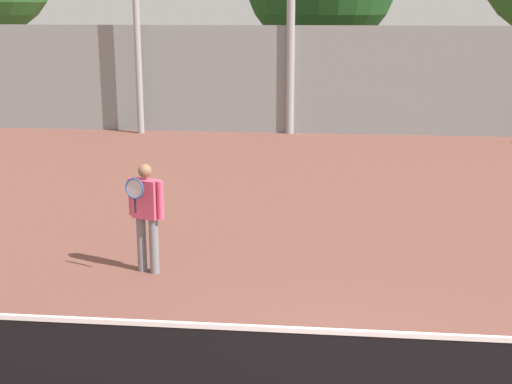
# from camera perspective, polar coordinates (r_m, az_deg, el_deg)

# --- Properties ---
(tennis_net) EXTENTS (10.13, 0.09, 0.99)m
(tennis_net) POSITION_cam_1_polar(r_m,az_deg,el_deg) (6.98, 8.33, -14.49)
(tennis_net) COLOR #99999E
(tennis_net) RESTS_ON ground_plane
(tennis_player) EXTENTS (0.57, 0.49, 1.66)m
(tennis_player) POSITION_cam_1_polar(r_m,az_deg,el_deg) (10.65, -8.78, -1.54)
(tennis_player) COLOR slate
(tennis_player) RESTS_ON ground_plane
(back_fence) EXTENTS (26.02, 0.06, 3.33)m
(back_fence) POSITION_cam_1_polar(r_m,az_deg,el_deg) (22.44, 6.89, 8.85)
(back_fence) COLOR gray
(back_fence) RESTS_ON ground_plane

